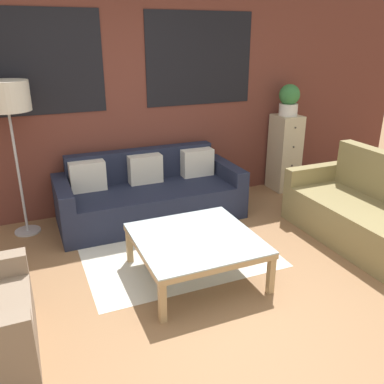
{
  "coord_description": "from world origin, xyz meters",
  "views": [
    {
      "loc": [
        -1.19,
        -2.41,
        2.07
      ],
      "look_at": [
        0.34,
        1.22,
        0.55
      ],
      "focal_mm": 38.0,
      "sensor_mm": 36.0,
      "label": 1
    }
  ],
  "objects_px": {
    "couch_dark": "(150,195)",
    "floor_lamp": "(7,101)",
    "drawer_cabinet": "(285,153)",
    "coffee_table": "(196,242)",
    "settee_vintage": "(366,214)",
    "potted_plant": "(289,99)"
  },
  "relations": [
    {
      "from": "couch_dark",
      "to": "settee_vintage",
      "type": "bearing_deg",
      "value": -37.21
    },
    {
      "from": "drawer_cabinet",
      "to": "potted_plant",
      "type": "xyz_separation_m",
      "value": [
        0.0,
        0.0,
        0.74
      ]
    },
    {
      "from": "potted_plant",
      "to": "couch_dark",
      "type": "bearing_deg",
      "value": -173.96
    },
    {
      "from": "settee_vintage",
      "to": "drawer_cabinet",
      "type": "bearing_deg",
      "value": 85.66
    },
    {
      "from": "floor_lamp",
      "to": "drawer_cabinet",
      "type": "distance_m",
      "value": 3.58
    },
    {
      "from": "potted_plant",
      "to": "drawer_cabinet",
      "type": "bearing_deg",
      "value": -90.0
    },
    {
      "from": "floor_lamp",
      "to": "drawer_cabinet",
      "type": "bearing_deg",
      "value": 1.03
    },
    {
      "from": "settee_vintage",
      "to": "coffee_table",
      "type": "relative_size",
      "value": 1.61
    },
    {
      "from": "settee_vintage",
      "to": "coffee_table",
      "type": "bearing_deg",
      "value": 178.38
    },
    {
      "from": "couch_dark",
      "to": "floor_lamp",
      "type": "height_order",
      "value": "floor_lamp"
    },
    {
      "from": "coffee_table",
      "to": "drawer_cabinet",
      "type": "distance_m",
      "value": 2.64
    },
    {
      "from": "drawer_cabinet",
      "to": "potted_plant",
      "type": "distance_m",
      "value": 0.74
    },
    {
      "from": "coffee_table",
      "to": "floor_lamp",
      "type": "bearing_deg",
      "value": 131.52
    },
    {
      "from": "potted_plant",
      "to": "coffee_table",
      "type": "bearing_deg",
      "value": -141.84
    },
    {
      "from": "floor_lamp",
      "to": "potted_plant",
      "type": "relative_size",
      "value": 4.01
    },
    {
      "from": "settee_vintage",
      "to": "floor_lamp",
      "type": "relative_size",
      "value": 1.01
    },
    {
      "from": "settee_vintage",
      "to": "potted_plant",
      "type": "xyz_separation_m",
      "value": [
        0.13,
        1.68,
        0.96
      ]
    },
    {
      "from": "settee_vintage",
      "to": "floor_lamp",
      "type": "height_order",
      "value": "floor_lamp"
    },
    {
      "from": "couch_dark",
      "to": "floor_lamp",
      "type": "distance_m",
      "value": 1.84
    },
    {
      "from": "floor_lamp",
      "to": "settee_vintage",
      "type": "bearing_deg",
      "value": -25.95
    },
    {
      "from": "settee_vintage",
      "to": "couch_dark",
      "type": "bearing_deg",
      "value": 142.79
    },
    {
      "from": "couch_dark",
      "to": "coffee_table",
      "type": "xyz_separation_m",
      "value": [
        -0.01,
        -1.41,
        0.07
      ]
    }
  ]
}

